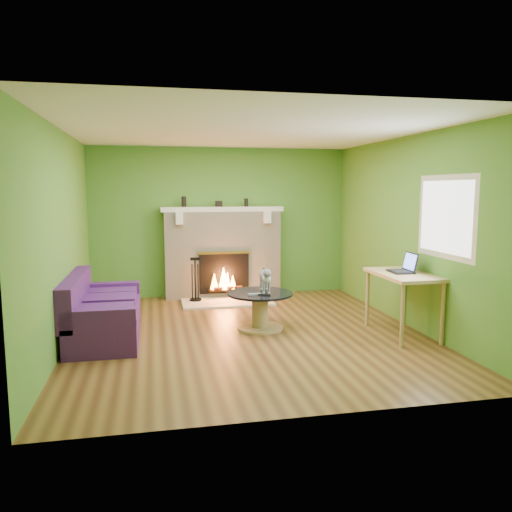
{
  "coord_description": "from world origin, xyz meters",
  "views": [
    {
      "loc": [
        -1.18,
        -6.26,
        1.87
      ],
      "look_at": [
        0.2,
        0.4,
        0.97
      ],
      "focal_mm": 35.0,
      "sensor_mm": 36.0,
      "label": 1
    }
  ],
  "objects": [
    {
      "name": "ceiling",
      "position": [
        0.0,
        0.0,
        2.6
      ],
      "size": [
        5.0,
        5.0,
        0.0
      ],
      "primitive_type": "plane",
      "rotation": [
        3.14,
        0.0,
        0.0
      ],
      "color": "white",
      "rests_on": "wall_back"
    },
    {
      "name": "sofa",
      "position": [
        -1.86,
        0.19,
        0.31
      ],
      "size": [
        0.86,
        1.8,
        0.81
      ],
      "color": "#43185B",
      "rests_on": "floor"
    },
    {
      "name": "window_frame",
      "position": [
        2.24,
        -0.9,
        1.55
      ],
      "size": [
        0.0,
        1.2,
        1.2
      ],
      "primitive_type": "plane",
      "rotation": [
        1.57,
        0.0,
        -1.57
      ],
      "color": "silver",
      "rests_on": "wall_right"
    },
    {
      "name": "mantel_vase_left",
      "position": [
        -0.66,
        2.33,
        1.67
      ],
      "size": [
        0.08,
        0.08,
        0.18
      ],
      "primitive_type": "cylinder",
      "color": "black",
      "rests_on": "mantel"
    },
    {
      "name": "remote_black",
      "position": [
        0.22,
        -0.02,
        0.51
      ],
      "size": [
        0.16,
        0.11,
        0.02
      ],
      "primitive_type": "cube",
      "rotation": [
        0.0,
        0.0,
        -0.44
      ],
      "color": "black",
      "rests_on": "coffee_table"
    },
    {
      "name": "remote_silver",
      "position": [
        0.1,
        0.04,
        0.51
      ],
      "size": [
        0.17,
        0.05,
        0.02
      ],
      "primitive_type": "cube",
      "rotation": [
        0.0,
        0.0,
        0.05
      ],
      "color": "gray",
      "rests_on": "coffee_table"
    },
    {
      "name": "hearth",
      "position": [
        0.0,
        1.8,
        0.01
      ],
      "size": [
        1.5,
        0.75,
        0.03
      ],
      "primitive_type": "cube",
      "color": "beige",
      "rests_on": "floor"
    },
    {
      "name": "coffee_table",
      "position": [
        0.2,
        0.16,
        0.29
      ],
      "size": [
        0.88,
        0.88,
        0.5
      ],
      "color": "tan",
      "rests_on": "floor"
    },
    {
      "name": "fireplace",
      "position": [
        0.0,
        2.32,
        0.77
      ],
      "size": [
        2.1,
        0.46,
        1.58
      ],
      "color": "beige",
      "rests_on": "floor"
    },
    {
      "name": "wall_right",
      "position": [
        2.25,
        0.0,
        1.3
      ],
      "size": [
        0.0,
        5.0,
        5.0
      ],
      "primitive_type": "plane",
      "rotation": [
        1.57,
        0.0,
        -1.57
      ],
      "color": "#518D2E",
      "rests_on": "floor"
    },
    {
      "name": "mantel_vase_right",
      "position": [
        0.42,
        2.33,
        1.65
      ],
      "size": [
        0.07,
        0.07,
        0.14
      ],
      "primitive_type": "cylinder",
      "color": "black",
      "rests_on": "mantel"
    },
    {
      "name": "mantel",
      "position": [
        0.0,
        2.3,
        1.54
      ],
      "size": [
        2.1,
        0.28,
        0.08
      ],
      "primitive_type": "cube",
      "color": "white",
      "rests_on": "fireplace"
    },
    {
      "name": "laptop",
      "position": [
        1.93,
        -0.43,
        0.94
      ],
      "size": [
        0.32,
        0.36,
        0.26
      ],
      "primitive_type": null,
      "rotation": [
        0.0,
        0.0,
        -0.05
      ],
      "color": "black",
      "rests_on": "desk"
    },
    {
      "name": "mantel_box",
      "position": [
        -0.06,
        2.33,
        1.63
      ],
      "size": [
        0.12,
        0.08,
        0.1
      ],
      "primitive_type": "cube",
      "color": "black",
      "rests_on": "mantel"
    },
    {
      "name": "window_pane",
      "position": [
        2.23,
        -0.9,
        1.55
      ],
      "size": [
        0.0,
        1.06,
        1.06
      ],
      "primitive_type": "plane",
      "rotation": [
        1.57,
        0.0,
        -1.57
      ],
      "color": "white",
      "rests_on": "wall_right"
    },
    {
      "name": "wall_left",
      "position": [
        -2.25,
        0.0,
        1.3
      ],
      "size": [
        0.0,
        5.0,
        5.0
      ],
      "primitive_type": "plane",
      "rotation": [
        1.57,
        0.0,
        1.57
      ],
      "color": "#518D2E",
      "rests_on": "floor"
    },
    {
      "name": "desk",
      "position": [
        1.95,
        -0.48,
        0.71
      ],
      "size": [
        0.64,
        1.1,
        0.81
      ],
      "color": "tan",
      "rests_on": "floor"
    },
    {
      "name": "wall_front",
      "position": [
        0.0,
        -2.5,
        1.3
      ],
      "size": [
        5.0,
        0.0,
        5.0
      ],
      "primitive_type": "plane",
      "rotation": [
        -1.57,
        0.0,
        0.0
      ],
      "color": "#518D2E",
      "rests_on": "floor"
    },
    {
      "name": "cat",
      "position": [
        0.28,
        0.21,
        0.68
      ],
      "size": [
        0.27,
        0.59,
        0.36
      ],
      "primitive_type": null,
      "rotation": [
        0.0,
        0.0,
        -0.1
      ],
      "color": "slate",
      "rests_on": "coffee_table"
    },
    {
      "name": "floor",
      "position": [
        0.0,
        0.0,
        0.0
      ],
      "size": [
        5.0,
        5.0,
        0.0
      ],
      "primitive_type": "plane",
      "color": "#533117",
      "rests_on": "ground"
    },
    {
      "name": "wall_back",
      "position": [
        0.0,
        2.5,
        1.3
      ],
      "size": [
        5.0,
        0.0,
        5.0
      ],
      "primitive_type": "plane",
      "rotation": [
        1.57,
        0.0,
        0.0
      ],
      "color": "#518D2E",
      "rests_on": "floor"
    },
    {
      "name": "fire_tools",
      "position": [
        -0.52,
        1.95,
        0.4
      ],
      "size": [
        0.2,
        0.2,
        0.73
      ],
      "primitive_type": null,
      "color": "black",
      "rests_on": "hearth"
    }
  ]
}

